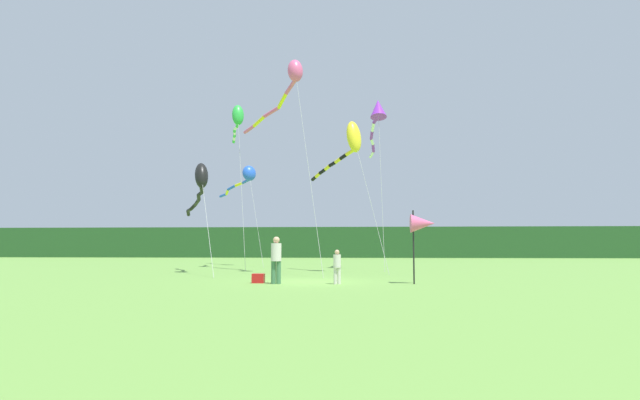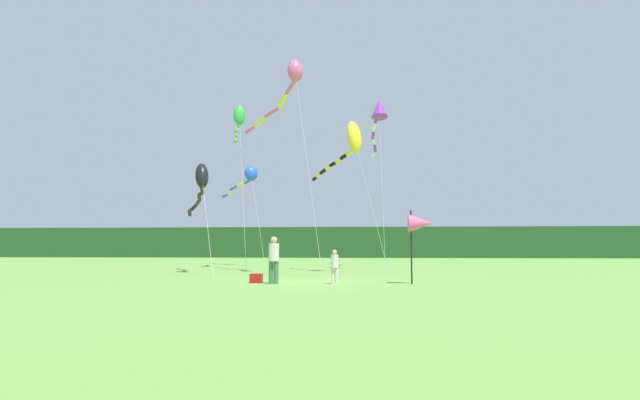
# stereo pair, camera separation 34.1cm
# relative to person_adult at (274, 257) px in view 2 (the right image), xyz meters

# --- Properties ---
(ground_plane) EXTENTS (120.00, 120.00, 0.00)m
(ground_plane) POSITION_rel_person_adult_xyz_m (1.13, 1.26, -0.99)
(ground_plane) COLOR #6B9E42
(distant_treeline) EXTENTS (108.00, 2.37, 3.83)m
(distant_treeline) POSITION_rel_person_adult_xyz_m (1.13, 46.26, 0.93)
(distant_treeline) COLOR #234C23
(distant_treeline) RESTS_ON ground
(person_adult) EXTENTS (0.39, 0.39, 1.77)m
(person_adult) POSITION_rel_person_adult_xyz_m (0.00, 0.00, 0.00)
(person_adult) COLOR #3F724C
(person_adult) RESTS_ON ground
(person_child) EXTENTS (0.28, 0.28, 1.28)m
(person_child) POSITION_rel_person_adult_xyz_m (2.30, 0.01, -0.27)
(person_child) COLOR silver
(person_child) RESTS_ON ground
(cooler_box) EXTENTS (0.46, 0.37, 0.36)m
(cooler_box) POSITION_rel_person_adult_xyz_m (-0.75, 0.40, -0.81)
(cooler_box) COLOR red
(cooler_box) RESTS_ON ground
(banner_flag_pole) EXTENTS (0.90, 0.70, 2.76)m
(banner_flag_pole) POSITION_rel_person_adult_xyz_m (5.50, 0.27, 1.26)
(banner_flag_pole) COLOR black
(banner_flag_pole) RESTS_ON ground
(kite_blue) EXTENTS (4.92, 6.81, 7.38)m
(kite_blue) POSITION_rel_person_adult_xyz_m (-5.13, 17.95, 5.56)
(kite_blue) COLOR #B2B2B2
(kite_blue) RESTS_ON ground
(kite_purple) EXTENTS (1.09, 8.78, 10.54)m
(kite_purple) POSITION_rel_person_adult_xyz_m (4.33, 12.48, 8.63)
(kite_purple) COLOR #B2B2B2
(kite_purple) RESTS_ON ground
(kite_green) EXTENTS (2.51, 6.57, 10.60)m
(kite_green) POSITION_rel_person_adult_xyz_m (-4.70, 13.19, 8.70)
(kite_green) COLOR #B2B2B2
(kite_green) RESTS_ON ground
(kite_rainbow) EXTENTS (5.53, 8.10, 11.09)m
(kite_rainbow) POSITION_rel_person_adult_xyz_m (-0.57, 7.16, 9.06)
(kite_rainbow) COLOR #B2B2B2
(kite_rainbow) RESTS_ON ground
(kite_black) EXTENTS (4.05, 8.21, 5.92)m
(kite_black) POSITION_rel_person_adult_xyz_m (-5.30, 7.45, 3.84)
(kite_black) COLOR #B2B2B2
(kite_black) RESTS_ON ground
(kite_yellow) EXTENTS (4.38, 5.56, 8.28)m
(kite_yellow) POSITION_rel_person_adult_xyz_m (2.69, 8.57, 6.13)
(kite_yellow) COLOR #B2B2B2
(kite_yellow) RESTS_ON ground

